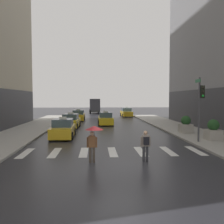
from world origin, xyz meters
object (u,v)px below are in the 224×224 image
object	(u,v)px
traffic_light_pole	(201,100)
planter_mid_block	(186,125)
pedestrian_with_backpack	(146,143)
taxi_second	(71,121)
taxi_fifth	(126,113)
box_truck	(95,105)
taxi_third	(105,119)
taxi_fourth	(78,116)
taxi_lead	(63,129)
pedestrian_with_umbrella	(93,134)
planter_near_corner	(213,131)

from	to	relation	value
traffic_light_pole	planter_mid_block	bearing A→B (deg)	81.10
pedestrian_with_backpack	traffic_light_pole	bearing A→B (deg)	43.00
taxi_second	planter_mid_block	world-z (taller)	taxi_second
traffic_light_pole	taxi_fifth	bearing A→B (deg)	94.25
box_truck	taxi_third	bearing A→B (deg)	-86.26
taxi_second	taxi_fourth	xyz separation A→B (m)	(0.19, 9.23, 0.00)
taxi_lead	planter_mid_block	distance (m)	11.43
taxi_second	taxi_fourth	size ratio (longest dim) A/B	1.01
taxi_second	planter_mid_block	size ratio (longest dim) A/B	2.88
taxi_second	pedestrian_with_umbrella	size ratio (longest dim) A/B	2.37
taxi_fifth	traffic_light_pole	bearing A→B (deg)	-85.75
box_truck	planter_mid_block	xyz separation A→B (m)	(8.89, -33.30, -0.98)
pedestrian_with_backpack	pedestrian_with_umbrella	bearing A→B (deg)	-179.87
traffic_light_pole	pedestrian_with_umbrella	bearing A→B (deg)	-148.81
taxi_fifth	pedestrian_with_backpack	bearing A→B (deg)	-95.47
pedestrian_with_umbrella	pedestrian_with_backpack	xyz separation A→B (m)	(2.78, 0.01, -0.54)
taxi_fifth	pedestrian_with_umbrella	distance (m)	32.75
taxi_fifth	box_truck	world-z (taller)	box_truck
taxi_third	planter_near_corner	bearing A→B (deg)	-58.22
taxi_lead	planter_near_corner	xyz separation A→B (m)	(12.03, -2.83, 0.15)
traffic_light_pole	taxi_fifth	world-z (taller)	traffic_light_pole
taxi_second	box_truck	bearing A→B (deg)	84.69
taxi_third	taxi_fourth	size ratio (longest dim) A/B	1.00
pedestrian_with_umbrella	traffic_light_pole	bearing A→B (deg)	31.19
planter_near_corner	taxi_third	bearing A→B (deg)	121.78
box_truck	pedestrian_with_backpack	size ratio (longest dim) A/B	4.62
traffic_light_pole	pedestrian_with_backpack	xyz separation A→B (m)	(-5.12, -4.78, -2.29)
traffic_light_pole	box_truck	size ratio (longest dim) A/B	0.63
traffic_light_pole	taxi_second	size ratio (longest dim) A/B	1.04
taxi_lead	planter_mid_block	bearing A→B (deg)	5.90
taxi_third	planter_near_corner	distance (m)	15.10
taxi_second	taxi_fourth	bearing A→B (deg)	88.82
pedestrian_with_umbrella	pedestrian_with_backpack	world-z (taller)	pedestrian_with_umbrella
taxi_lead	taxi_second	size ratio (longest dim) A/B	0.99
box_truck	pedestrian_with_backpack	bearing A→B (deg)	-85.95
taxi_third	planter_near_corner	size ratio (longest dim) A/B	2.85
box_truck	pedestrian_with_umbrella	xyz separation A→B (m)	(0.25, -42.80, -0.34)
taxi_lead	taxi_fifth	size ratio (longest dim) A/B	0.99
taxi_fifth	taxi_fourth	bearing A→B (deg)	-137.70
taxi_second	taxi_third	size ratio (longest dim) A/B	1.01
traffic_light_pole	pedestrian_with_backpack	bearing A→B (deg)	-137.00
taxi_lead	taxi_fourth	xyz separation A→B (m)	(0.11, 16.17, 0.00)
traffic_light_pole	taxi_fifth	size ratio (longest dim) A/B	1.05
traffic_light_pole	taxi_third	xyz separation A→B (m)	(-6.55, 13.55, -2.53)
planter_near_corner	taxi_lead	bearing A→B (deg)	166.78
taxi_fourth	planter_mid_block	bearing A→B (deg)	-53.09
traffic_light_pole	taxi_third	bearing A→B (deg)	115.81
pedestrian_with_umbrella	planter_near_corner	size ratio (longest dim) A/B	1.21
taxi_lead	taxi_third	xyz separation A→B (m)	(4.08, 10.01, 0.00)
pedestrian_with_umbrella	pedestrian_with_backpack	size ratio (longest dim) A/B	1.18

